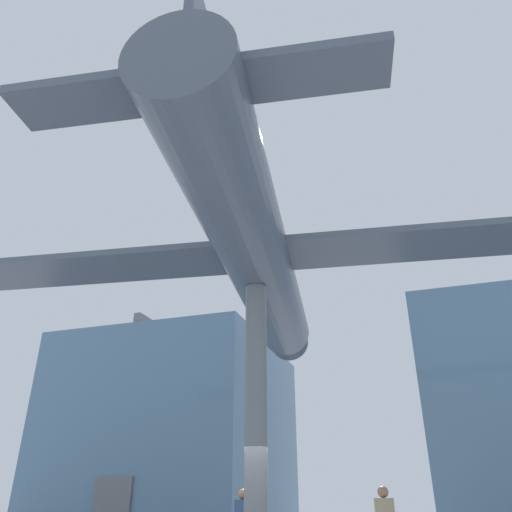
{
  "coord_description": "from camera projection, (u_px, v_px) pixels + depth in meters",
  "views": [
    {
      "loc": [
        3.86,
        -11.91,
        1.37
      ],
      "look_at": [
        0.0,
        0.0,
        7.52
      ],
      "focal_mm": 35.0,
      "sensor_mm": 36.0,
      "label": 1
    }
  ],
  "objects": [
    {
      "name": "suspended_airplane",
      "position": [
        258.0,
        260.0,
        14.22
      ],
      "size": [
        20.52,
        16.11,
        3.21
      ],
      "rotation": [
        0.0,
        0.0,
        0.14
      ],
      "color": "#4C5666",
      "rests_on": "support_pylon_central"
    },
    {
      "name": "support_pylon_central",
      "position": [
        256.0,
        413.0,
        12.08
      ],
      "size": [
        0.55,
        0.55,
        6.57
      ],
      "color": "slate",
      "rests_on": "ground_plane"
    },
    {
      "name": "glass_pavilion_left",
      "position": [
        177.0,
        434.0,
        27.43
      ],
      "size": [
        10.79,
        11.36,
        9.9
      ],
      "color": "slate",
      "rests_on": "ground_plane"
    }
  ]
}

